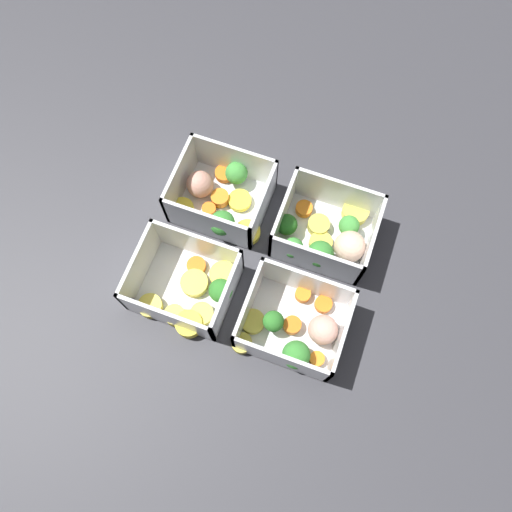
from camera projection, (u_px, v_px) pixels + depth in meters
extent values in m
plane|color=#38383D|center=(256.00, 262.00, 0.74)|extent=(4.00, 4.00, 0.00)
cube|color=white|center=(323.00, 236.00, 0.75)|extent=(0.14, 0.12, 0.00)
cube|color=white|center=(337.00, 194.00, 0.73)|extent=(0.14, 0.01, 0.07)
cube|color=white|center=(314.00, 261.00, 0.70)|extent=(0.14, 0.00, 0.07)
cube|color=white|center=(370.00, 241.00, 0.71)|extent=(0.01, 0.12, 0.07)
cube|color=white|center=(283.00, 213.00, 0.72)|extent=(0.00, 0.12, 0.07)
cylinder|color=#407A37|center=(286.00, 229.00, 0.75)|extent=(0.01, 0.01, 0.01)
sphere|color=#2D7228|center=(287.00, 225.00, 0.73)|extent=(0.03, 0.03, 0.03)
sphere|color=beige|center=(350.00, 246.00, 0.72)|extent=(0.06, 0.06, 0.05)
cylinder|color=#DBC647|center=(319.00, 225.00, 0.75)|extent=(0.04, 0.04, 0.02)
cylinder|color=orange|center=(304.00, 209.00, 0.76)|extent=(0.03, 0.03, 0.01)
cylinder|color=#519448|center=(292.00, 252.00, 0.73)|extent=(0.01, 0.01, 0.02)
sphere|color=#42933D|center=(293.00, 248.00, 0.71)|extent=(0.03, 0.03, 0.03)
cylinder|color=#DBC647|center=(355.00, 212.00, 0.75)|extent=(0.04, 0.04, 0.02)
cylinder|color=#DBC647|center=(320.00, 243.00, 0.74)|extent=(0.05, 0.05, 0.01)
cylinder|color=#49883F|center=(319.00, 259.00, 0.73)|extent=(0.01, 0.01, 0.01)
sphere|color=#388433|center=(320.00, 254.00, 0.71)|extent=(0.04, 0.04, 0.04)
cylinder|color=#519448|center=(347.00, 230.00, 0.74)|extent=(0.01, 0.01, 0.01)
sphere|color=#42933D|center=(349.00, 226.00, 0.73)|extent=(0.03, 0.03, 0.03)
cube|color=white|center=(223.00, 203.00, 0.77)|extent=(0.14, 0.12, 0.00)
cube|color=white|center=(235.00, 161.00, 0.75)|extent=(0.14, 0.01, 0.07)
cube|color=white|center=(207.00, 225.00, 0.72)|extent=(0.14, 0.00, 0.07)
cube|color=white|center=(263.00, 206.00, 0.73)|extent=(0.00, 0.12, 0.07)
cube|color=white|center=(180.00, 179.00, 0.74)|extent=(0.01, 0.12, 0.07)
cylinder|color=orange|center=(224.00, 174.00, 0.78)|extent=(0.03, 0.03, 0.01)
sphere|color=tan|center=(200.00, 184.00, 0.75)|extent=(0.06, 0.06, 0.04)
cylinder|color=yellow|center=(182.00, 210.00, 0.76)|extent=(0.04, 0.04, 0.01)
cylinder|color=orange|center=(220.00, 198.00, 0.76)|extent=(0.03, 0.03, 0.02)
cylinder|color=orange|center=(210.00, 225.00, 0.75)|extent=(0.03, 0.03, 0.01)
cylinder|color=#519448|center=(237.00, 179.00, 0.77)|extent=(0.01, 0.01, 0.01)
sphere|color=#42933D|center=(236.00, 173.00, 0.76)|extent=(0.03, 0.03, 0.03)
cylinder|color=#49883F|center=(223.00, 229.00, 0.74)|extent=(0.01, 0.01, 0.02)
sphere|color=#388433|center=(222.00, 223.00, 0.72)|extent=(0.04, 0.04, 0.04)
cylinder|color=yellow|center=(240.00, 201.00, 0.76)|extent=(0.05, 0.05, 0.01)
cylinder|color=orange|center=(209.00, 210.00, 0.76)|extent=(0.03, 0.03, 0.01)
cylinder|color=yellow|center=(247.00, 232.00, 0.74)|extent=(0.04, 0.04, 0.01)
cube|color=white|center=(292.00, 326.00, 0.70)|extent=(0.14, 0.12, 0.00)
cube|color=white|center=(307.00, 283.00, 0.69)|extent=(0.14, 0.00, 0.07)
cube|color=white|center=(280.00, 360.00, 0.65)|extent=(0.14, 0.01, 0.07)
cube|color=white|center=(341.00, 337.00, 0.66)|extent=(0.01, 0.12, 0.07)
cube|color=white|center=(248.00, 304.00, 0.68)|extent=(0.00, 0.12, 0.07)
sphere|color=#D19E8C|center=(323.00, 330.00, 0.68)|extent=(0.06, 0.06, 0.04)
cylinder|color=#49883F|center=(295.00, 357.00, 0.68)|extent=(0.01, 0.01, 0.01)
sphere|color=#388433|center=(296.00, 355.00, 0.66)|extent=(0.04, 0.04, 0.04)
cylinder|color=#DBC647|center=(242.00, 343.00, 0.69)|extent=(0.03, 0.03, 0.01)
cylinder|color=#407A37|center=(273.00, 324.00, 0.70)|extent=(0.01, 0.01, 0.02)
sphere|color=#2D7228|center=(273.00, 321.00, 0.68)|extent=(0.03, 0.03, 0.03)
cylinder|color=orange|center=(323.00, 304.00, 0.71)|extent=(0.04, 0.04, 0.01)
cylinder|color=orange|center=(317.00, 359.00, 0.68)|extent=(0.03, 0.03, 0.01)
cylinder|color=orange|center=(303.00, 294.00, 0.71)|extent=(0.02, 0.02, 0.01)
cylinder|color=#DBC647|center=(253.00, 322.00, 0.70)|extent=(0.04, 0.04, 0.01)
cylinder|color=orange|center=(292.00, 325.00, 0.69)|extent=(0.04, 0.04, 0.02)
cube|color=white|center=(186.00, 288.00, 0.72)|extent=(0.14, 0.12, 0.00)
cube|color=white|center=(198.00, 245.00, 0.71)|extent=(0.14, 0.00, 0.07)
cube|color=white|center=(167.00, 318.00, 0.67)|extent=(0.14, 0.01, 0.07)
cube|color=white|center=(227.00, 297.00, 0.68)|extent=(0.00, 0.12, 0.07)
cube|color=white|center=(140.00, 266.00, 0.70)|extent=(0.01, 0.12, 0.07)
cylinder|color=#407A37|center=(221.00, 294.00, 0.71)|extent=(0.01, 0.01, 0.01)
sphere|color=#2D7228|center=(221.00, 291.00, 0.70)|extent=(0.03, 0.03, 0.03)
cylinder|color=#DBC647|center=(202.00, 314.00, 0.70)|extent=(0.04, 0.04, 0.01)
cylinder|color=#DBC647|center=(194.00, 283.00, 0.72)|extent=(0.05, 0.05, 0.01)
cylinder|color=#DBC647|center=(175.00, 315.00, 0.70)|extent=(0.04, 0.04, 0.02)
cylinder|color=#DBC647|center=(150.00, 306.00, 0.71)|extent=(0.04, 0.04, 0.01)
cylinder|color=#DBC647|center=(223.00, 275.00, 0.72)|extent=(0.04, 0.04, 0.02)
cylinder|color=yellow|center=(189.00, 324.00, 0.69)|extent=(0.05, 0.05, 0.02)
cylinder|color=orange|center=(196.00, 266.00, 0.73)|extent=(0.04, 0.04, 0.01)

